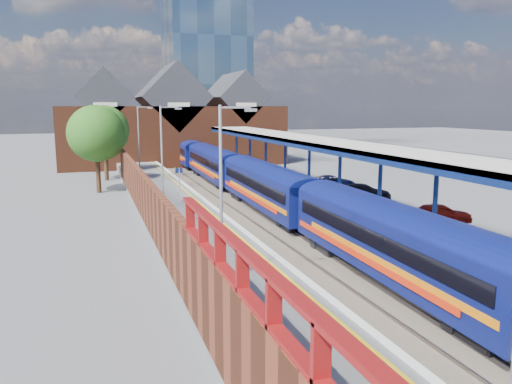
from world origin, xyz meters
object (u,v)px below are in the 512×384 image
train (237,172)px  parked_car_dark (364,192)px  lamp_post_d (140,137)px  platform_sign (179,179)px  parked_car_red (440,214)px  lamp_post_c (164,150)px  lamp_post_b (224,184)px  parked_car_blue (332,182)px

train → parked_car_dark: bearing=-56.8°
lamp_post_d → platform_sign: 14.25m
lamp_post_d → parked_car_red: bearing=-60.4°
lamp_post_c → lamp_post_d: same height
lamp_post_d → lamp_post_b: bearing=-90.0°
lamp_post_b → parked_car_blue: bearing=53.2°
lamp_post_c → platform_sign: (1.36, 2.00, -2.30)m
platform_sign → lamp_post_d: bearing=95.6°
train → lamp_post_d: lamp_post_d is taller
parked_car_red → parked_car_blue: size_ratio=0.88×
lamp_post_b → lamp_post_c: same height
lamp_post_b → parked_car_red: bearing=21.5°
lamp_post_b → train: bearing=72.5°
train → lamp_post_d: bearing=137.8°
train → lamp_post_d: (-7.86, 7.12, 2.87)m
lamp_post_c → train: bearing=48.5°
train → parked_car_blue: bearing=-37.6°
lamp_post_d → lamp_post_c: bearing=-90.0°
lamp_post_d → platform_sign: bearing=-84.4°
parked_car_red → parked_car_dark: (-0.15, 8.51, -0.04)m
platform_sign → parked_car_red: (13.50, -12.14, -1.06)m
train → parked_car_red: 20.27m
train → platform_sign: 9.47m
platform_sign → parked_car_dark: platform_sign is taller
lamp_post_b → platform_sign: (1.36, 18.00, -2.30)m
lamp_post_c → parked_car_blue: lamp_post_c is taller
platform_sign → train: bearing=46.6°
parked_car_blue → lamp_post_d: bearing=44.9°
lamp_post_c → lamp_post_d: (0.00, 16.00, 0.00)m
lamp_post_b → platform_sign: size_ratio=2.80×
train → parked_car_dark: (6.86, -10.50, -0.53)m
parked_car_red → parked_car_blue: bearing=12.7°
parked_car_red → parked_car_dark: bearing=12.9°
train → parked_car_dark: size_ratio=16.25×
parked_car_dark → parked_car_red: bearing=-155.0°
parked_car_dark → parked_car_blue: parked_car_dark is taller
train → parked_car_red: bearing=-69.8°
lamp_post_c → platform_sign: lamp_post_c is taller
lamp_post_c → platform_sign: 3.34m
train → lamp_post_c: bearing=-131.5°
train → parked_car_red: size_ratio=17.96×
lamp_post_b → parked_car_dark: 20.85m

